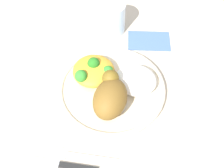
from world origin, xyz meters
TOP-DOWN VIEW (x-y plane):
  - ground_plane at (0.00, 0.00)m, footprint 2.00×2.00m
  - plate at (0.00, 0.00)m, footprint 0.25×0.25m
  - roasted_chicken at (-0.05, -0.01)m, footprint 0.11×0.07m
  - rice_pile at (0.02, -0.05)m, footprint 0.09×0.10m
  - mac_cheese_with_broccoli at (0.02, 0.05)m, footprint 0.10×0.10m
  - fork at (-0.17, 0.02)m, footprint 0.03×0.14m
  - knife at (-0.20, 0.05)m, footprint 0.04×0.19m
  - water_glass at (0.20, 0.06)m, footprint 0.07×0.07m
  - napkin at (0.19, -0.05)m, footprint 0.10×0.13m

SIDE VIEW (x-z plane):
  - ground_plane at x=0.00m, z-range 0.00..0.00m
  - napkin at x=0.19m, z-range 0.00..0.00m
  - fork at x=-0.17m, z-range 0.00..0.01m
  - knife at x=-0.20m, z-range 0.00..0.01m
  - plate at x=0.00m, z-range 0.00..0.02m
  - rice_pile at x=0.02m, z-range 0.02..0.06m
  - mac_cheese_with_broccoli at x=0.02m, z-range 0.02..0.06m
  - water_glass at x=0.20m, z-range 0.00..0.09m
  - roasted_chicken at x=-0.05m, z-range 0.02..0.09m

